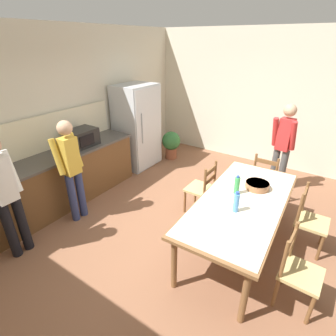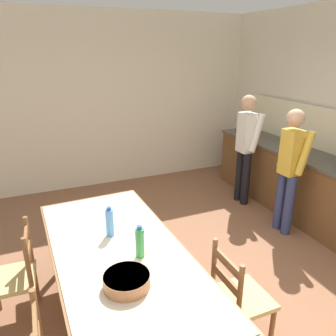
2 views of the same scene
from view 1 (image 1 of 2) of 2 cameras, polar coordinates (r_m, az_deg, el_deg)
ground_plane at (r=4.10m, az=4.28°, el=-13.95°), size 8.32×8.32×0.00m
wall_back at (r=5.13m, az=-22.25°, el=10.91°), size 6.52×0.12×2.90m
wall_right at (r=6.31m, az=20.26°, el=13.81°), size 0.12×5.20×2.90m
kitchen_counter at (r=4.73m, az=-25.12°, el=-3.78°), size 3.52×0.66×0.93m
counter_splashback at (r=4.70m, az=-28.90°, el=5.51°), size 3.48×0.03×0.60m
refrigerator at (r=5.89m, az=-6.73°, el=8.90°), size 0.88×0.73×1.81m
microwave at (r=4.89m, az=-18.21°, el=6.34°), size 0.50×0.39×0.30m
dining_table at (r=3.57m, az=15.76°, el=-7.66°), size 2.31×1.09×0.78m
bottle_near_centre at (r=3.23m, az=14.63°, el=-7.24°), size 0.07×0.07×0.27m
bottle_off_centre at (r=3.59m, az=14.77°, el=-3.66°), size 0.07×0.07×0.27m
serving_bowl at (r=3.83m, az=18.85°, el=-3.53°), size 0.32×0.32×0.09m
chair_side_far_right at (r=4.34m, az=7.37°, el=-4.46°), size 0.42×0.40×0.91m
chair_side_near_right at (r=4.08m, az=28.37°, el=-10.02°), size 0.42×0.40×0.91m
chair_side_near_left at (r=3.26m, az=26.38°, el=-19.54°), size 0.44×0.42×0.91m
chair_head_end at (r=4.92m, az=20.41°, el=-2.09°), size 0.41×0.43×0.91m
person_at_sink at (r=3.81m, az=-31.95°, el=-4.55°), size 0.42×0.29×1.68m
person_at_counter at (r=4.20m, az=-20.32°, el=0.27°), size 0.41×0.28×1.63m
person_by_table at (r=5.22m, az=23.77°, el=4.82°), size 0.32×0.45×1.65m
potted_plant at (r=6.35m, az=0.69°, el=5.45°), size 0.44×0.44×0.67m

